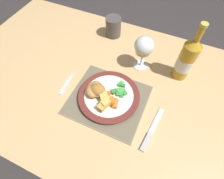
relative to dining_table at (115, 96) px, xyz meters
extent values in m
plane|color=#383333|center=(0.00, 0.00, -0.65)|extent=(6.00, 6.00, 0.00)
cube|color=tan|center=(0.00, 0.00, 0.07)|extent=(1.50, 0.84, 0.04)
cube|color=tan|center=(-0.69, 0.37, -0.30)|extent=(0.06, 0.06, 0.70)
cube|color=gray|center=(0.00, -0.08, 0.09)|extent=(0.30, 0.27, 0.01)
cube|color=#6B604A|center=(0.00, -0.08, 0.09)|extent=(0.29, 0.26, 0.00)
cylinder|color=white|center=(0.00, -0.07, 0.10)|extent=(0.20, 0.20, 0.01)
cylinder|color=maroon|center=(0.00, -0.07, 0.11)|extent=(0.25, 0.25, 0.01)
cylinder|color=white|center=(0.00, -0.07, 0.11)|extent=(0.20, 0.20, 0.00)
ellipsoid|color=tan|center=(-0.04, -0.07, 0.13)|extent=(0.06, 0.07, 0.03)
ellipsoid|color=tan|center=(-0.06, -0.09, 0.13)|extent=(0.08, 0.08, 0.04)
ellipsoid|color=#B77F3D|center=(-0.06, -0.06, 0.13)|extent=(0.07, 0.07, 0.03)
ellipsoid|color=#A87033|center=(-0.04, -0.08, 0.13)|extent=(0.06, 0.06, 0.05)
cube|color=#4CA84C|center=(0.02, 0.00, 0.12)|extent=(0.02, 0.03, 0.01)
cube|color=#4CA84C|center=(0.03, -0.03, 0.12)|extent=(0.03, 0.02, 0.01)
cube|color=#338438|center=(0.03, -0.04, 0.12)|extent=(0.02, 0.03, 0.01)
cube|color=#338438|center=(0.04, -0.04, 0.12)|extent=(0.03, 0.03, 0.01)
cube|color=#338438|center=(0.05, -0.05, 0.12)|extent=(0.02, 0.03, 0.01)
cube|color=green|center=(0.05, -0.03, 0.12)|extent=(0.03, 0.03, 0.01)
cube|color=#338438|center=(0.02, -0.05, 0.12)|extent=(0.02, 0.03, 0.01)
cube|color=green|center=(0.04, -0.04, 0.12)|extent=(0.02, 0.03, 0.01)
cube|color=green|center=(0.01, -0.04, 0.12)|extent=(0.03, 0.02, 0.01)
cube|color=#338438|center=(0.03, -0.01, 0.12)|extent=(0.03, 0.02, 0.01)
cube|color=#4CA84C|center=(0.03, -0.04, 0.12)|extent=(0.03, 0.03, 0.01)
cube|color=green|center=(0.04, -0.05, 0.12)|extent=(0.03, 0.02, 0.01)
cylinder|color=orange|center=(0.01, -0.09, 0.12)|extent=(0.05, 0.03, 0.02)
cylinder|color=orange|center=(0.03, -0.09, 0.12)|extent=(0.04, 0.04, 0.02)
cylinder|color=orange|center=(0.04, -0.10, 0.12)|extent=(0.03, 0.04, 0.02)
cylinder|color=#CC5119|center=(0.00, -0.08, 0.12)|extent=(0.03, 0.05, 0.02)
cube|color=silver|center=(-0.20, -0.09, 0.09)|extent=(0.02, 0.08, 0.01)
cube|color=silver|center=(-0.20, -0.04, 0.09)|extent=(0.01, 0.02, 0.01)
cube|color=silver|center=(-0.20, -0.02, 0.09)|extent=(0.00, 0.02, 0.00)
cube|color=silver|center=(-0.20, -0.02, 0.09)|extent=(0.00, 0.02, 0.00)
cube|color=silver|center=(-0.20, -0.02, 0.09)|extent=(0.00, 0.02, 0.00)
cube|color=silver|center=(-0.21, -0.03, 0.09)|extent=(0.00, 0.02, 0.00)
cube|color=silver|center=(0.20, -0.09, 0.09)|extent=(0.03, 0.12, 0.00)
cube|color=#B2B2B7|center=(0.19, -0.18, 0.09)|extent=(0.02, 0.07, 0.01)
cylinder|color=silver|center=(0.06, 0.15, 0.09)|extent=(0.07, 0.07, 0.00)
cylinder|color=silver|center=(0.06, 0.15, 0.13)|extent=(0.01, 0.01, 0.08)
ellipsoid|color=silver|center=(0.06, 0.15, 0.21)|extent=(0.08, 0.08, 0.07)
cylinder|color=#E0D684|center=(0.06, 0.15, 0.19)|extent=(0.06, 0.06, 0.04)
cylinder|color=gold|center=(0.23, 0.17, 0.17)|extent=(0.07, 0.07, 0.17)
cone|color=gold|center=(0.23, 0.17, 0.27)|extent=(0.07, 0.07, 0.03)
cylinder|color=gold|center=(0.23, 0.17, 0.31)|extent=(0.02, 0.02, 0.05)
cylinder|color=#BFB74C|center=(0.23, 0.17, 0.35)|extent=(0.03, 0.03, 0.01)
cylinder|color=white|center=(0.23, 0.17, 0.16)|extent=(0.07, 0.07, 0.06)
cube|color=#DBB256|center=(0.00, -0.10, 0.13)|extent=(0.03, 0.03, 0.03)
cube|color=gold|center=(0.00, -0.14, 0.12)|extent=(0.03, 0.03, 0.03)
cube|color=#DBB256|center=(-0.01, -0.09, 0.13)|extent=(0.04, 0.04, 0.03)
cube|color=#E5BC66|center=(0.00, -0.13, 0.12)|extent=(0.03, 0.03, 0.02)
cube|color=#DBB256|center=(0.01, -0.11, 0.13)|extent=(0.04, 0.04, 0.03)
cylinder|color=#4C4747|center=(-0.14, 0.30, 0.14)|extent=(0.08, 0.08, 0.10)
cylinder|color=#2A2727|center=(-0.14, 0.30, 0.18)|extent=(0.06, 0.06, 0.01)
camera|label=1|loc=(0.16, -0.39, 0.70)|focal=28.00mm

